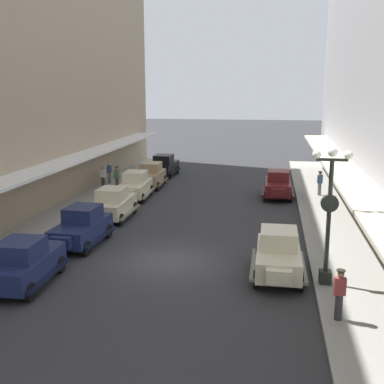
{
  "coord_description": "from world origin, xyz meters",
  "views": [
    {
      "loc": [
        4.29,
        -19.21,
        7.31
      ],
      "look_at": [
        0.0,
        6.0,
        1.8
      ],
      "focal_mm": 44.66,
      "sensor_mm": 36.0,
      "label": 1
    }
  ],
  "objects_px": {
    "parked_car_5": "(135,185)",
    "pedestrian_1": "(320,183)",
    "parked_car_0": "(278,253)",
    "parked_car_4": "(164,165)",
    "fire_hydrant": "(66,220)",
    "parked_car_2": "(24,261)",
    "pedestrian_0": "(117,178)",
    "parked_car_1": "(81,226)",
    "parked_car_6": "(113,203)",
    "parked_car_3": "(150,175)",
    "pedestrian_4": "(103,177)",
    "lamp_post_with_clock": "(329,210)",
    "parked_car_7": "(278,184)",
    "pedestrian_2": "(339,294)",
    "pedestrian_3": "(110,173)"
  },
  "relations": [
    {
      "from": "fire_hydrant",
      "to": "pedestrian_2",
      "type": "xyz_separation_m",
      "value": [
        12.87,
        -8.32,
        0.45
      ]
    },
    {
      "from": "pedestrian_3",
      "to": "parked_car_1",
      "type": "bearing_deg",
      "value": -75.94
    },
    {
      "from": "parked_car_4",
      "to": "pedestrian_1",
      "type": "height_order",
      "value": "parked_car_4"
    },
    {
      "from": "parked_car_5",
      "to": "parked_car_1",
      "type": "bearing_deg",
      "value": -88.27
    },
    {
      "from": "parked_car_3",
      "to": "pedestrian_4",
      "type": "bearing_deg",
      "value": -148.08
    },
    {
      "from": "parked_car_4",
      "to": "parked_car_5",
      "type": "height_order",
      "value": "same"
    },
    {
      "from": "parked_car_1",
      "to": "parked_car_3",
      "type": "relative_size",
      "value": 1.0
    },
    {
      "from": "parked_car_4",
      "to": "fire_hydrant",
      "type": "height_order",
      "value": "parked_car_4"
    },
    {
      "from": "parked_car_5",
      "to": "pedestrian_0",
      "type": "relative_size",
      "value": 2.59
    },
    {
      "from": "parked_car_1",
      "to": "parked_car_5",
      "type": "distance_m",
      "value": 10.0
    },
    {
      "from": "parked_car_0",
      "to": "fire_hydrant",
      "type": "xyz_separation_m",
      "value": [
        -11.0,
        4.5,
        -0.38
      ]
    },
    {
      "from": "parked_car_6",
      "to": "pedestrian_0",
      "type": "height_order",
      "value": "parked_car_6"
    },
    {
      "from": "parked_car_7",
      "to": "pedestrian_4",
      "type": "height_order",
      "value": "parked_car_7"
    },
    {
      "from": "fire_hydrant",
      "to": "pedestrian_1",
      "type": "distance_m",
      "value": 17.35
    },
    {
      "from": "pedestrian_0",
      "to": "pedestrian_4",
      "type": "height_order",
      "value": "pedestrian_0"
    },
    {
      "from": "pedestrian_2",
      "to": "parked_car_5",
      "type": "bearing_deg",
      "value": 125.23
    },
    {
      "from": "lamp_post_with_clock",
      "to": "parked_car_6",
      "type": "bearing_deg",
      "value": 144.07
    },
    {
      "from": "parked_car_1",
      "to": "parked_car_6",
      "type": "distance_m",
      "value": 4.78
    },
    {
      "from": "pedestrian_1",
      "to": "parked_car_3",
      "type": "bearing_deg",
      "value": 172.86
    },
    {
      "from": "pedestrian_1",
      "to": "fire_hydrant",
      "type": "bearing_deg",
      "value": -143.32
    },
    {
      "from": "parked_car_1",
      "to": "parked_car_2",
      "type": "relative_size",
      "value": 1.0
    },
    {
      "from": "pedestrian_2",
      "to": "pedestrian_4",
      "type": "xyz_separation_m",
      "value": [
        -14.45,
        18.31,
        -0.02
      ]
    },
    {
      "from": "parked_car_5",
      "to": "lamp_post_with_clock",
      "type": "height_order",
      "value": "lamp_post_with_clock"
    },
    {
      "from": "parked_car_6",
      "to": "parked_car_7",
      "type": "relative_size",
      "value": 1.0
    },
    {
      "from": "pedestrian_1",
      "to": "pedestrian_4",
      "type": "distance_m",
      "value": 15.5
    },
    {
      "from": "parked_car_7",
      "to": "fire_hydrant",
      "type": "height_order",
      "value": "parked_car_7"
    },
    {
      "from": "parked_car_6",
      "to": "parked_car_1",
      "type": "bearing_deg",
      "value": -89.51
    },
    {
      "from": "pedestrian_4",
      "to": "pedestrian_1",
      "type": "bearing_deg",
      "value": 1.37
    },
    {
      "from": "parked_car_6",
      "to": "pedestrian_4",
      "type": "xyz_separation_m",
      "value": [
        -3.31,
        7.38,
        0.05
      ]
    },
    {
      "from": "parked_car_3",
      "to": "lamp_post_with_clock",
      "type": "height_order",
      "value": "lamp_post_with_clock"
    },
    {
      "from": "parked_car_2",
      "to": "pedestrian_0",
      "type": "bearing_deg",
      "value": 96.75
    },
    {
      "from": "parked_car_0",
      "to": "parked_car_4",
      "type": "bearing_deg",
      "value": 114.13
    },
    {
      "from": "parked_car_2",
      "to": "parked_car_5",
      "type": "bearing_deg",
      "value": 90.21
    },
    {
      "from": "lamp_post_with_clock",
      "to": "parked_car_5",
      "type": "bearing_deg",
      "value": 130.51
    },
    {
      "from": "parked_car_1",
      "to": "parked_car_6",
      "type": "xyz_separation_m",
      "value": [
        -0.04,
        4.78,
        0.0
      ]
    },
    {
      "from": "parked_car_7",
      "to": "pedestrian_1",
      "type": "relative_size",
      "value": 2.55
    },
    {
      "from": "fire_hydrant",
      "to": "parked_car_4",
      "type": "bearing_deg",
      "value": 85.01
    },
    {
      "from": "pedestrian_1",
      "to": "pedestrian_4",
      "type": "relative_size",
      "value": 1.02
    },
    {
      "from": "parked_car_5",
      "to": "pedestrian_1",
      "type": "bearing_deg",
      "value": 11.49
    },
    {
      "from": "pedestrian_2",
      "to": "parked_car_3",
      "type": "bearing_deg",
      "value": 119.32
    },
    {
      "from": "parked_car_5",
      "to": "pedestrian_3",
      "type": "relative_size",
      "value": 2.63
    },
    {
      "from": "parked_car_0",
      "to": "parked_car_4",
      "type": "relative_size",
      "value": 0.99
    },
    {
      "from": "parked_car_2",
      "to": "pedestrian_1",
      "type": "relative_size",
      "value": 2.58
    },
    {
      "from": "parked_car_1",
      "to": "fire_hydrant",
      "type": "height_order",
      "value": "parked_car_1"
    },
    {
      "from": "parked_car_3",
      "to": "parked_car_4",
      "type": "relative_size",
      "value": 1.0
    },
    {
      "from": "lamp_post_with_clock",
      "to": "parked_car_4",
      "type": "bearing_deg",
      "value": 116.97
    },
    {
      "from": "parked_car_6",
      "to": "pedestrian_2",
      "type": "height_order",
      "value": "parked_car_6"
    },
    {
      "from": "parked_car_2",
      "to": "fire_hydrant",
      "type": "distance_m",
      "value": 7.28
    },
    {
      "from": "parked_car_5",
      "to": "fire_hydrant",
      "type": "bearing_deg",
      "value": -100.59
    },
    {
      "from": "parked_car_2",
      "to": "fire_hydrant",
      "type": "height_order",
      "value": "parked_car_2"
    }
  ]
}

